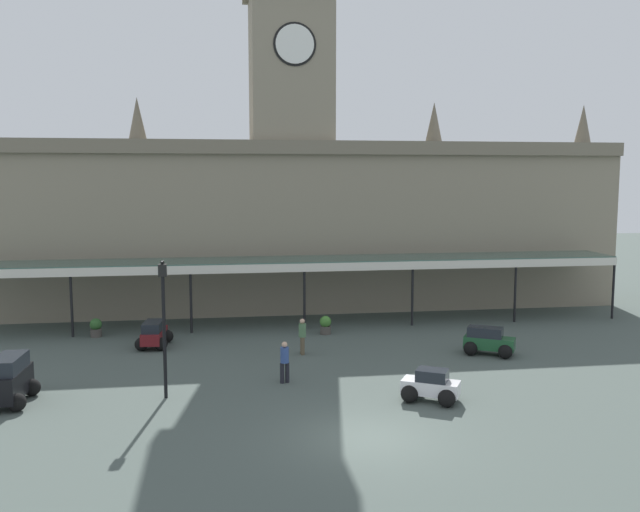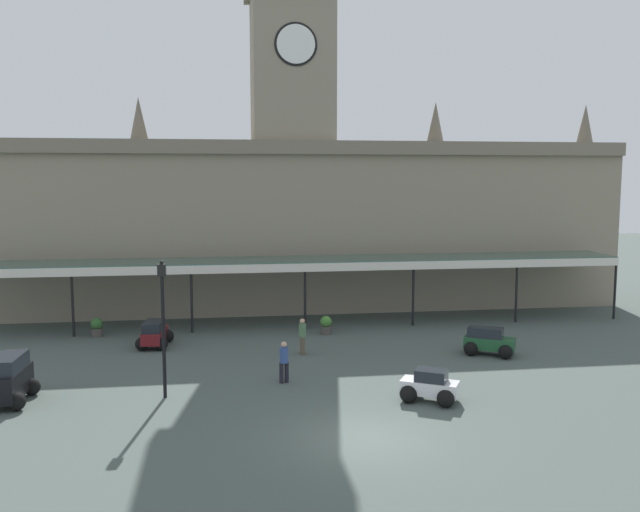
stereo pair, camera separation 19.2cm
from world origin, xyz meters
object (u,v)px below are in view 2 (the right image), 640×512
Objects in this scene: car_maroon_estate at (155,335)px; traffic_cone at (8,361)px; car_black_van at (10,381)px; pedestrian_crossing_forecourt at (284,360)px; planter_near_kerb at (326,325)px; car_green_estate at (489,343)px; car_white_sedan at (430,388)px; victorian_lamppost at (163,314)px; pedestrian_near_entrance at (302,335)px; planter_forecourt_centre at (97,327)px.

traffic_cone is at bearing -154.82° from car_maroon_estate.
car_black_van is 1.46× the size of pedestrian_crossing_forecourt.
planter_near_kerb is (12.92, 8.99, -0.32)m from car_black_van.
car_green_estate is 1.08× the size of car_white_sedan.
car_green_estate is 2.53× the size of planter_near_kerb.
car_maroon_estate is (4.36, 7.61, -0.24)m from car_black_van.
victorian_lamppost is 12.10m from planter_near_kerb.
car_white_sedan reaches higher than traffic_cone.
pedestrian_near_entrance is 1.00× the size of pedestrian_crossing_forecourt.
planter_forecourt_centre is (-13.83, 12.13, -0.01)m from car_white_sedan.
victorian_lamppost is (1.11, -7.77, 2.60)m from car_maroon_estate.
planter_near_kerb is at bearing 100.98° from car_white_sedan.
car_green_estate is at bearing -37.15° from planter_near_kerb.
car_white_sedan is at bearing -41.25° from planter_forecourt_centre.
traffic_cone is at bearing 177.34° from car_green_estate.
planter_near_kerb is at bearing 66.06° from pedestrian_near_entrance.
planter_near_kerb is (-6.77, 5.13, -0.07)m from car_green_estate.
car_maroon_estate is at bearing -38.97° from planter_forecourt_centre.
traffic_cone is at bearing 157.62° from car_white_sedan.
planter_forecourt_centre is at bearing 174.36° from planter_near_kerb.
car_white_sedan is at bearing -41.89° from car_maroon_estate.
pedestrian_crossing_forecourt reaches higher than car_maroon_estate.
car_black_van is at bearing 178.35° from victorian_lamppost.
victorian_lamppost is at bearing -67.59° from planter_forecourt_centre.
victorian_lamppost reaches higher than car_black_van.
car_white_sedan is 5.88m from pedestrian_crossing_forecourt.
car_green_estate is 8.57m from pedestrian_near_entrance.
car_green_estate reaches higher than planter_near_kerb.
victorian_lamppost is at bearing -35.56° from traffic_cone.
car_black_van is 12.38m from pedestrian_near_entrance.
car_white_sedan is 3.83× the size of traffic_cone.
planter_near_kerb is at bearing -5.64° from planter_forecourt_centre.
traffic_cone is at bearing 161.56° from pedestrian_crossing_forecourt.
car_white_sedan is (15.05, -1.98, -0.30)m from car_black_van.
car_maroon_estate is 8.27m from victorian_lamppost.
car_black_van is 5.10m from traffic_cone.
pedestrian_near_entrance and pedestrian_crossing_forecourt have the same top height.
car_black_van reaches higher than car_green_estate.
car_maroon_estate is 2.43× the size of planter_near_kerb.
car_maroon_estate is at bearing 160.63° from pedestrian_near_entrance.
planter_near_kerb is at bearing 50.84° from victorian_lamppost.
planter_forecourt_centre reaches higher than traffic_cone.
car_black_van reaches higher than car_white_sedan.
traffic_cone is 0.61× the size of planter_forecourt_centre.
car_maroon_estate is at bearing 60.20° from car_black_van.
car_black_van is 1.46× the size of pedestrian_near_entrance.
car_maroon_estate is 1.40× the size of pedestrian_crossing_forecourt.
planter_near_kerb is at bearing 142.85° from car_green_estate.
pedestrian_crossing_forecourt is at bearing -110.08° from planter_near_kerb.
victorian_lamppost reaches higher than planter_forecourt_centre.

